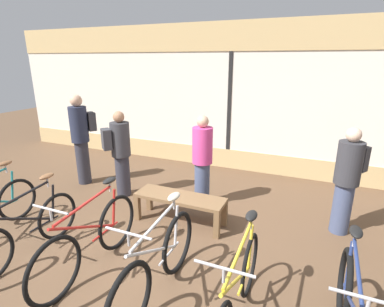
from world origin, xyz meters
The scene contains 11 objects.
ground_plane centered at (0.00, 0.00, 0.00)m, with size 24.00×24.00×0.00m, color brown.
shop_back_wall centered at (0.00, 3.78, 1.64)m, with size 12.00×0.08×3.20m.
bicycle_left centered at (-1.36, -0.44, 0.37)m, with size 0.46×1.66×1.01m.
bicycle_center_left centered at (-0.45, -0.32, 0.40)m, with size 0.46×1.78×1.05m.
bicycle_center_right centered at (0.50, -0.40, 0.40)m, with size 0.46×1.74×1.05m.
bicycle_right centered at (1.36, -0.44, 0.38)m, with size 0.46×1.72×1.02m.
display_bench centered at (0.05, 1.08, 0.37)m, with size 1.40×0.44×0.45m.
customer_near_rack centered at (-2.43, 1.75, 0.97)m, with size 0.50×0.56×1.80m.
customer_by_window centered at (-1.36, 1.56, 0.85)m, with size 0.53×0.55×1.58m.
customer_mid_floor centered at (0.14, 1.79, 0.82)m, with size 0.40×0.40×1.57m.
customer_near_bench centered at (2.33, 1.79, 0.84)m, with size 0.50×0.56×1.57m.
Camera 1 is at (1.86, -2.65, 2.44)m, focal length 28.00 mm.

